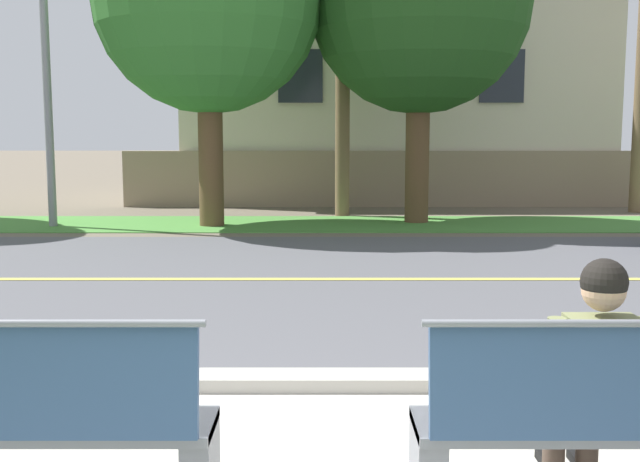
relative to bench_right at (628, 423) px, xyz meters
name	(u,v)px	position (x,y,z in m)	size (l,w,h in m)	color
ground_plane	(317,260)	(-1.51, 7.51, -0.47)	(140.00, 140.00, 0.00)	#665B4C
curb_edge	(315,381)	(-1.51, 1.86, -0.41)	(44.00, 0.30, 0.11)	#ADA89E
street_asphalt	(316,279)	(-1.51, 6.01, -0.46)	(52.00, 8.00, 0.01)	#515156
road_centre_line	(316,279)	(-1.51, 6.01, -0.46)	(48.00, 0.14, 0.01)	#E0CC4C
far_verge_grass	(317,224)	(-1.51, 11.94, -0.46)	(48.00, 2.80, 0.02)	#478438
bench_right	(628,423)	(0.00, 0.00, 0.00)	(2.05, 0.48, 1.01)	slate
seated_person_olive	(591,370)	(-0.13, 0.17, 0.21)	(0.52, 0.68, 1.25)	#47382D
streetlamp	(47,30)	(-6.77, 11.75, 3.37)	(0.24, 2.10, 6.68)	gray
garden_wall	(381,179)	(0.10, 15.74, 0.23)	(13.00, 0.36, 1.40)	gray
house_across_street	(388,83)	(0.52, 18.93, 2.82)	(11.95, 6.91, 6.49)	beige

